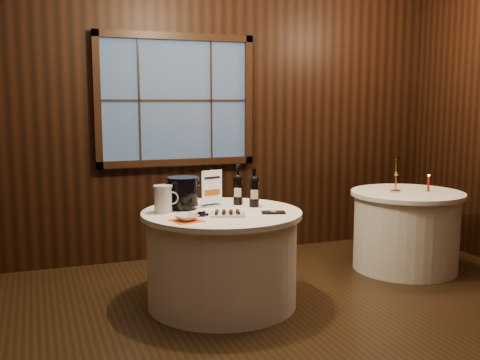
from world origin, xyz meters
name	(u,v)px	position (x,y,z in m)	size (l,w,h in m)	color
ground	(271,355)	(0.00, 0.00, 0.00)	(6.00, 6.00, 0.00)	black
back_wall	(176,111)	(0.00, 2.48, 1.54)	(6.00, 0.10, 3.00)	black
main_table	(222,258)	(0.00, 1.00, 0.39)	(1.28, 1.28, 0.77)	white
side_table	(406,230)	(2.00, 1.30, 0.39)	(1.08, 1.08, 0.77)	white
sign_stand	(211,194)	(-0.02, 1.22, 0.88)	(0.19, 0.13, 0.31)	silver
port_bottle_left	(238,187)	(0.22, 1.23, 0.92)	(0.08, 0.10, 0.34)	black
port_bottle_right	(254,189)	(0.31, 1.08, 0.92)	(0.08, 0.09, 0.34)	black
ice_bucket	(183,192)	(-0.26, 1.19, 0.91)	(0.26, 0.26, 0.26)	black
chocolate_plate	(228,213)	(-0.01, 0.82, 0.79)	(0.32, 0.26, 0.04)	white
chocolate_box	(273,212)	(0.35, 0.77, 0.78)	(0.18, 0.09, 0.02)	black
grape_bunch	(202,214)	(-0.21, 0.86, 0.79)	(0.15, 0.06, 0.04)	black
glass_pitcher	(163,199)	(-0.45, 1.10, 0.88)	(0.20, 0.15, 0.22)	silver
orange_napkin	(187,221)	(-0.36, 0.74, 0.77)	(0.21, 0.21, 0.00)	#FF5E15
cracker_bowl	(187,218)	(-0.36, 0.74, 0.79)	(0.17, 0.17, 0.04)	white
brass_candlestick	(396,179)	(1.88, 1.32, 0.89)	(0.10, 0.10, 0.34)	gold
red_candle	(428,185)	(2.18, 1.22, 0.84)	(0.05, 0.05, 0.17)	gold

